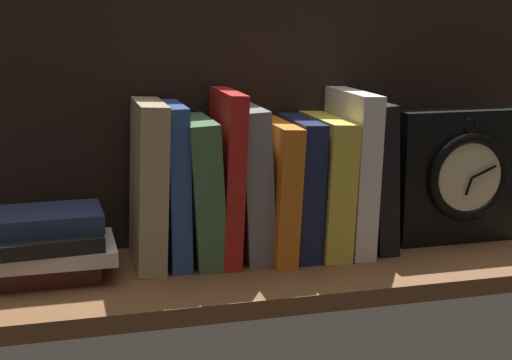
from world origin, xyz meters
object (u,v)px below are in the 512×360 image
(book_red_requiem, at_px, (226,176))
(book_white_catcher, at_px, (350,171))
(book_navy_bierce, at_px, (299,186))
(book_green_romantic, at_px, (201,190))
(book_gray_chess, at_px, (250,183))
(book_black_skeptic, at_px, (372,175))
(book_blue_modern, at_px, (174,184))
(book_stack_side, at_px, (47,243))
(book_yellow_seinlanguage, at_px, (325,184))
(framed_clock, at_px, (461,176))
(book_tan_shortstories, at_px, (148,184))
(book_orange_pandolfini, at_px, (275,189))

(book_red_requiem, relative_size, book_white_catcher, 1.02)
(book_red_requiem, xyz_separation_m, book_navy_bierce, (0.11, 0.00, -0.02))
(book_green_romantic, distance_m, book_gray_chess, 0.07)
(book_red_requiem, xyz_separation_m, book_black_skeptic, (0.23, 0.00, -0.01))
(book_gray_chess, distance_m, book_white_catcher, 0.16)
(book_blue_modern, xyz_separation_m, book_red_requiem, (0.08, 0.00, 0.01))
(book_stack_side, bearing_deg, book_yellow_seinlanguage, 3.21)
(book_blue_modern, xyz_separation_m, book_navy_bierce, (0.19, 0.00, -0.01))
(book_stack_side, bearing_deg, book_red_requiem, 5.12)
(framed_clock, bearing_deg, book_green_romantic, 178.09)
(book_yellow_seinlanguage, distance_m, book_white_catcher, 0.04)
(book_blue_modern, distance_m, book_white_catcher, 0.27)
(book_blue_modern, relative_size, framed_clock, 1.10)
(book_tan_shortstories, xyz_separation_m, book_blue_modern, (0.04, 0.00, -0.00))
(book_green_romantic, bearing_deg, book_white_catcher, 0.00)
(book_tan_shortstories, xyz_separation_m, book_green_romantic, (0.08, 0.00, -0.01))
(book_orange_pandolfini, relative_size, book_navy_bierce, 0.98)
(book_green_romantic, distance_m, book_navy_bierce, 0.15)
(book_tan_shortstories, relative_size, book_navy_bierce, 1.16)
(book_blue_modern, height_order, book_orange_pandolfini, book_blue_modern)
(book_gray_chess, distance_m, book_yellow_seinlanguage, 0.12)
(book_orange_pandolfini, height_order, book_yellow_seinlanguage, book_yellow_seinlanguage)
(book_blue_modern, distance_m, framed_clock, 0.45)
(book_navy_bierce, xyz_separation_m, book_black_skeptic, (0.12, 0.00, 0.01))
(book_red_requiem, relative_size, book_yellow_seinlanguage, 1.22)
(book_tan_shortstories, xyz_separation_m, book_white_catcher, (0.31, 0.00, 0.00))
(book_green_romantic, bearing_deg, book_blue_modern, 180.00)
(book_green_romantic, height_order, book_yellow_seinlanguage, book_green_romantic)
(book_blue_modern, relative_size, book_navy_bierce, 1.14)
(book_navy_bierce, relative_size, framed_clock, 0.97)
(book_navy_bierce, bearing_deg, book_stack_side, -176.43)
(book_black_skeptic, bearing_deg, book_yellow_seinlanguage, 180.00)
(book_blue_modern, bearing_deg, book_black_skeptic, 0.00)
(book_tan_shortstories, distance_m, book_stack_side, 0.16)
(book_green_romantic, relative_size, book_yellow_seinlanguage, 1.02)
(book_blue_modern, xyz_separation_m, book_gray_chess, (0.11, 0.00, -0.00))
(book_orange_pandolfini, relative_size, book_stack_side, 1.09)
(book_navy_bierce, distance_m, framed_clock, 0.26)
(book_black_skeptic, relative_size, framed_clock, 1.08)
(book_green_romantic, bearing_deg, book_navy_bierce, 0.00)
(book_tan_shortstories, distance_m, book_white_catcher, 0.31)
(book_orange_pandolfini, bearing_deg, book_stack_side, -176.04)
(framed_clock, height_order, book_stack_side, framed_clock)
(book_tan_shortstories, distance_m, book_gray_chess, 0.15)
(book_gray_chess, bearing_deg, book_tan_shortstories, 180.00)
(book_tan_shortstories, height_order, book_blue_modern, book_tan_shortstories)
(book_navy_bierce, bearing_deg, book_blue_modern, 180.00)
(book_tan_shortstories, distance_m, book_navy_bierce, 0.23)
(book_red_requiem, bearing_deg, book_gray_chess, 0.00)
(book_yellow_seinlanguage, distance_m, book_stack_side, 0.41)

